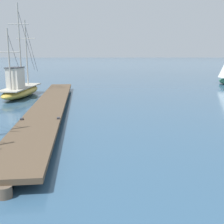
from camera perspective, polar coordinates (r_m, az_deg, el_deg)
name	(u,v)px	position (r m, az deg, el deg)	size (l,w,h in m)	color
floating_dock	(50,105)	(17.40, -12.12, 1.40)	(3.84, 21.21, 0.53)	brown
fishing_boat_0	(20,88)	(23.38, -17.65, 4.47)	(2.08, 7.68, 7.00)	gold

